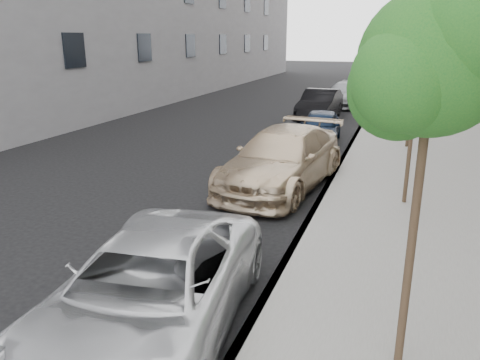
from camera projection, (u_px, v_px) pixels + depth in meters
The scene contains 10 objects.
sidewalk at pixel (429, 113), 25.76m from camera, with size 6.40×72.00×0.14m, color gray.
curb at pixel (370, 110), 26.74m from camera, with size 0.15×72.00×0.14m, color #9E9B93.
tree_near at pixel (436, 62), 4.69m from camera, with size 1.83×1.63×4.60m.
tree_mid at pixel (424, 29), 10.44m from camera, with size 1.73×1.53×4.97m.
tree_far at pixel (419, 36), 16.34m from camera, with size 1.74×1.54×4.82m.
minivan at pixel (150, 291), 6.45m from camera, with size 2.39×5.18×1.44m, color silver.
suv at pixel (282, 159), 13.06m from camera, with size 2.28×5.60×1.63m, color beige.
sedan_blue at pixel (320, 127), 18.63m from camera, with size 1.52×3.77×1.28m, color black.
sedan_black at pixel (320, 105), 23.78m from camera, with size 1.61×4.61×1.52m, color black.
sedan_rear at pixel (345, 94), 28.45m from camera, with size 2.00×4.93×1.43m, color gray.
Camera 1 is at (2.97, -3.71, 4.08)m, focal length 35.00 mm.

